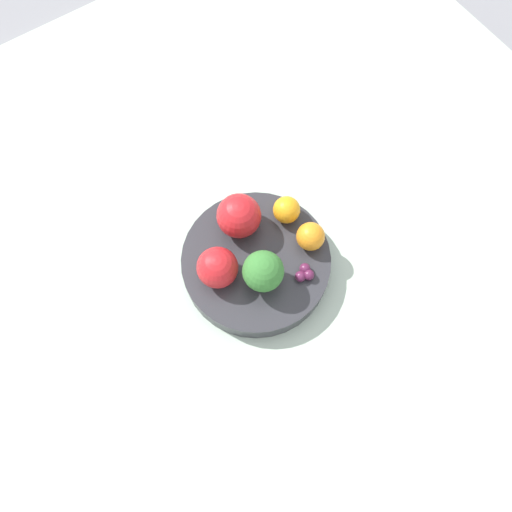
# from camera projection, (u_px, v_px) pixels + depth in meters

# --- Properties ---
(ground_plane) EXTENTS (6.00, 6.00, 0.00)m
(ground_plane) POSITION_uv_depth(u_px,v_px,m) (256.00, 272.00, 0.75)
(ground_plane) COLOR gray
(table_surface) EXTENTS (1.20, 1.20, 0.02)m
(table_surface) POSITION_uv_depth(u_px,v_px,m) (256.00, 269.00, 0.74)
(table_surface) COLOR #B2C6B2
(table_surface) RESTS_ON ground_plane
(bowl) EXTENTS (0.21, 0.21, 0.03)m
(bowl) POSITION_uv_depth(u_px,v_px,m) (256.00, 263.00, 0.71)
(bowl) COLOR #2D2D33
(bowl) RESTS_ON table_surface
(broccoli) EXTENTS (0.06, 0.06, 0.07)m
(broccoli) POSITION_uv_depth(u_px,v_px,m) (263.00, 271.00, 0.65)
(broccoli) COLOR #8CB76B
(broccoli) RESTS_ON bowl
(apple_red) EXTENTS (0.06, 0.06, 0.06)m
(apple_red) POSITION_uv_depth(u_px,v_px,m) (239.00, 216.00, 0.68)
(apple_red) COLOR red
(apple_red) RESTS_ON bowl
(apple_green) EXTENTS (0.06, 0.06, 0.06)m
(apple_green) POSITION_uv_depth(u_px,v_px,m) (217.00, 268.00, 0.66)
(apple_green) COLOR red
(apple_green) RESTS_ON bowl
(orange_front) EXTENTS (0.04, 0.04, 0.04)m
(orange_front) POSITION_uv_depth(u_px,v_px,m) (287.00, 210.00, 0.70)
(orange_front) COLOR orange
(orange_front) RESTS_ON bowl
(orange_back) EXTENTS (0.04, 0.04, 0.04)m
(orange_back) POSITION_uv_depth(u_px,v_px,m) (311.00, 236.00, 0.69)
(orange_back) COLOR orange
(orange_back) RESTS_ON bowl
(grape_cluster) EXTENTS (0.03, 0.03, 0.02)m
(grape_cluster) POSITION_uv_depth(u_px,v_px,m) (305.00, 273.00, 0.68)
(grape_cluster) COLOR #5B1E42
(grape_cluster) RESTS_ON bowl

